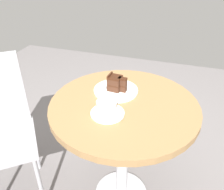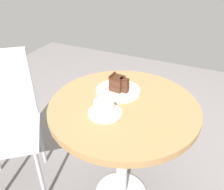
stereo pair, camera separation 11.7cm
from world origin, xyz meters
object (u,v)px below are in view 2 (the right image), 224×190
cafe_chair (5,114)px  napkin (122,91)px  coffee_cup (104,106)px  saucer (105,113)px  cake_slice (118,83)px  teaspoon (117,115)px  fork (113,84)px  cake_plate (118,91)px

cafe_chair → napkin: bearing=-18.6°
cafe_chair → coffee_cup: bearing=-36.2°
saucer → napkin: 0.21m
coffee_cup → cake_slice: 0.20m
cake_slice → teaspoon: bearing=-157.8°
fork → cake_plate: bearing=-124.2°
coffee_cup → napkin: size_ratio=0.75×
cake_slice → cafe_chair: cafe_chair is taller
napkin → cake_plate: bearing=109.2°
saucer → coffee_cup: 0.04m
cafe_chair → fork: bearing=-13.5°
fork → cafe_chair: bearing=122.8°
cake_slice → fork: cake_slice is taller
coffee_cup → fork: bearing=15.2°
saucer → coffee_cup: bearing=63.6°
cake_slice → napkin: (0.01, -0.02, -0.05)m
saucer → cake_slice: (0.20, 0.02, 0.05)m
saucer → fork: (0.25, 0.07, 0.01)m
cake_slice → fork: bearing=46.4°
teaspoon → fork: bearing=-178.3°
teaspoon → cake_slice: size_ratio=1.02×
coffee_cup → cake_slice: bearing=5.1°
napkin → cafe_chair: (-0.24, 0.66, -0.19)m
teaspoon → napkin: teaspoon is taller
napkin → fork: bearing=62.0°
teaspoon → napkin: size_ratio=0.61×
fork → coffee_cup: bearing=-157.1°
saucer → cafe_chair: size_ratio=0.17×
fork → cafe_chair: 0.68m
napkin → coffee_cup: bearing=179.4°
saucer → cake_slice: size_ratio=1.57×
saucer → fork: size_ratio=1.03×
cake_plate → fork: bearing=48.1°
coffee_cup → teaspoon: (0.00, -0.06, -0.03)m
teaspoon → cafe_chair: (-0.03, 0.72, -0.20)m
cake_plate → cake_slice: cake_slice is taller
teaspoon → fork: (0.25, 0.13, 0.00)m
cake_plate → fork: size_ratio=1.54×
saucer → coffee_cup: coffee_cup is taller
teaspoon → cafe_chair: bearing=-114.0°
coffee_cup → fork: coffee_cup is taller
fork → saucer: bearing=-156.3°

